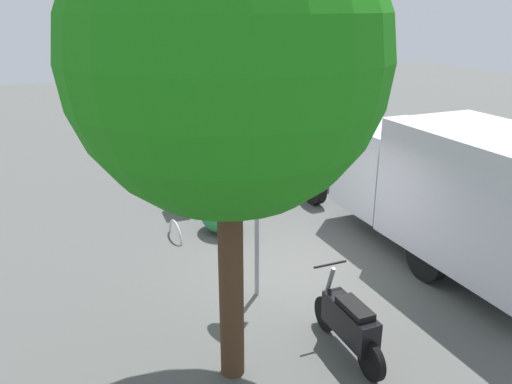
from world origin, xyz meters
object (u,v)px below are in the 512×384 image
(street_tree, at_px, (227,59))
(box_truck_far, at_px, (267,107))
(bike_rack_hoop, at_px, (176,238))
(motorcycle, at_px, (349,323))
(stop_sign, at_px, (256,189))
(box_truck_near, at_px, (452,185))
(utility_cabinet, at_px, (187,183))

(street_tree, bearing_deg, box_truck_far, -28.50)
(street_tree, xyz_separation_m, bike_rack_hoop, (4.63, -0.54, -4.30))
(motorcycle, distance_m, stop_sign, 2.61)
(box_truck_near, distance_m, stop_sign, 4.13)
(box_truck_far, bearing_deg, utility_cabinet, 132.17)
(stop_sign, relative_size, bike_rack_hoop, 3.54)
(box_truck_far, relative_size, street_tree, 1.36)
(box_truck_far, distance_m, bike_rack_hoop, 7.38)
(motorcycle, relative_size, bike_rack_hoop, 2.13)
(box_truck_near, xyz_separation_m, stop_sign, (0.30, 4.10, 0.44))
(street_tree, distance_m, utility_cabinet, 7.44)
(box_truck_far, distance_m, utility_cabinet, 5.49)
(box_truck_far, height_order, stop_sign, box_truck_far)
(box_truck_near, bearing_deg, stop_sign, 87.69)
(stop_sign, height_order, bike_rack_hoop, stop_sign)
(utility_cabinet, xyz_separation_m, bike_rack_hoop, (-1.70, 0.83, -0.66))
(motorcycle, relative_size, utility_cabinet, 1.37)
(box_truck_far, distance_m, motorcycle, 10.98)
(box_truck_near, bearing_deg, motorcycle, 118.34)
(motorcycle, xyz_separation_m, stop_sign, (2.08, 0.53, 1.49))
(box_truck_near, distance_m, street_tree, 6.11)
(box_truck_far, bearing_deg, street_tree, 151.81)
(street_tree, bearing_deg, box_truck_near, -74.72)
(street_tree, bearing_deg, motorcycle, -101.19)
(utility_cabinet, height_order, bike_rack_hoop, utility_cabinet)
(utility_cabinet, bearing_deg, street_tree, 167.75)
(bike_rack_hoop, bearing_deg, stop_sign, -167.65)
(motorcycle, xyz_separation_m, bike_rack_hoop, (4.97, 1.16, -0.52))
(motorcycle, relative_size, street_tree, 0.29)
(motorcycle, bearing_deg, street_tree, 81.27)
(box_truck_near, height_order, stop_sign, stop_sign)
(utility_cabinet, bearing_deg, box_truck_far, -48.14)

